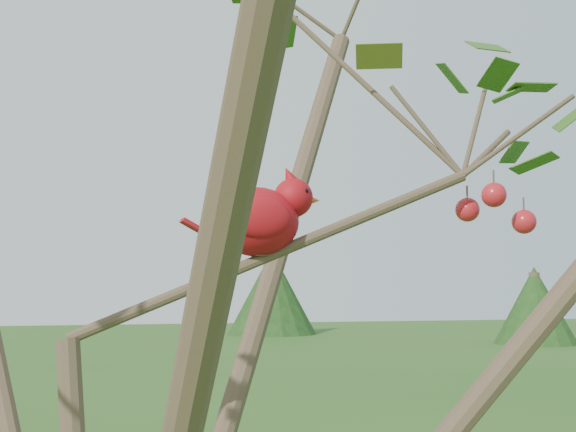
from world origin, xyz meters
name	(u,v)px	position (x,y,z in m)	size (l,w,h in m)	color
crabapple_tree	(129,214)	(0.03, -0.02, 2.12)	(2.35, 2.05, 2.95)	#483526
cardinal	(261,218)	(0.23, 0.08, 2.13)	(0.22, 0.11, 0.15)	maroon
distant_trees	(52,302)	(-0.78, 24.81, 1.48)	(36.35, 17.61, 3.37)	#483526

